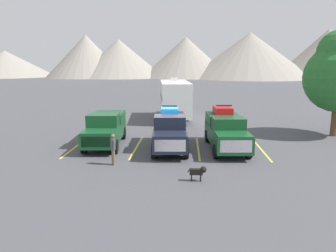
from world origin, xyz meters
TOP-DOWN VIEW (x-y plane):
  - ground_plane at (0.00, 0.00)m, footprint 240.00×240.00m
  - pickup_truck_a at (-4.02, 0.02)m, footprint 2.39×5.54m
  - pickup_truck_b at (0.16, -0.63)m, footprint 2.35×5.73m
  - pickup_truck_c at (3.64, -0.36)m, footprint 2.39×5.88m
  - lot_stripe_a at (-5.83, -0.51)m, footprint 0.12×5.50m
  - lot_stripe_b at (-1.94, -0.51)m, footprint 0.12×5.50m
  - lot_stripe_c at (1.94, -0.51)m, footprint 0.12×5.50m
  - lot_stripe_d at (5.83, -0.51)m, footprint 0.12×5.50m
  - camper_trailer_a at (0.11, 9.85)m, footprint 3.24×8.49m
  - person_a at (-2.61, -4.10)m, footprint 0.29×0.33m
  - dog at (1.78, -6.24)m, footprint 0.88×0.30m
  - mountain_ridge at (5.88, 94.47)m, footprint 161.72×43.45m

SIDE VIEW (x-z plane):
  - ground_plane at x=0.00m, z-range 0.00..0.00m
  - lot_stripe_a at x=-5.83m, z-range 0.00..0.01m
  - lot_stripe_b at x=-1.94m, z-range 0.00..0.01m
  - lot_stripe_c at x=1.94m, z-range 0.00..0.01m
  - lot_stripe_d at x=5.83m, z-range 0.00..0.01m
  - dog at x=1.78m, z-range 0.12..0.82m
  - person_a at x=-2.61m, z-range 0.13..1.78m
  - pickup_truck_a at x=-4.02m, z-range 0.05..2.18m
  - pickup_truck_c at x=3.64m, z-range -0.14..2.48m
  - pickup_truck_b at x=0.16m, z-range -0.10..2.50m
  - camper_trailer_a at x=0.11m, z-range 0.10..3.93m
  - mountain_ridge at x=5.88m, z-range -1.17..14.82m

